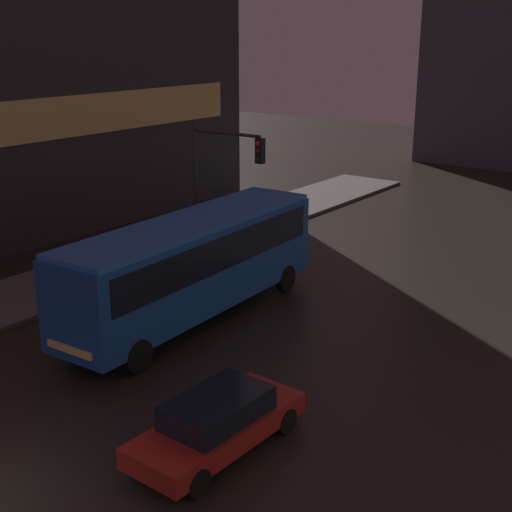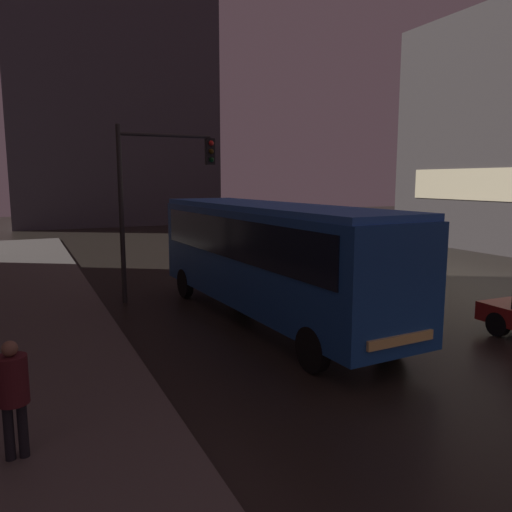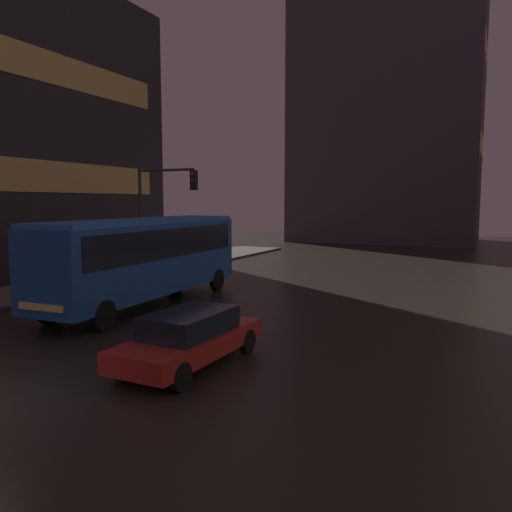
{
  "view_description": "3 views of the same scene",
  "coord_description": "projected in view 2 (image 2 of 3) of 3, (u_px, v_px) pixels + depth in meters",
  "views": [
    {
      "loc": [
        12.02,
        -6.09,
        9.22
      ],
      "look_at": [
        -0.8,
        10.91,
        2.41
      ],
      "focal_mm": 50.0,
      "sensor_mm": 36.0,
      "label": 1
    },
    {
      "loc": [
        -9.19,
        -2.49,
        4.08
      ],
      "look_at": [
        -1.49,
        13.87,
        1.32
      ],
      "focal_mm": 35.0,
      "sensor_mm": 36.0,
      "label": 2
    },
    {
      "loc": [
        9.47,
        -5.49,
        4.06
      ],
      "look_at": [
        1.62,
        10.95,
        2.08
      ],
      "focal_mm": 35.0,
      "sensor_mm": 36.0,
      "label": 3
    }
  ],
  "objects": [
    {
      "name": "bus_near",
      "position": [
        268.0,
        250.0,
        14.34
      ],
      "size": [
        2.99,
        10.81,
        3.41
      ],
      "rotation": [
        0.0,
        0.0,
        3.19
      ],
      "color": "#194793",
      "rests_on": "ground"
    },
    {
      "name": "building_far_backdrop",
      "position": [
        108.0,
        77.0,
        47.14
      ],
      "size": [
        18.07,
        12.0,
        27.46
      ],
      "color": "#423D47",
      "rests_on": "ground"
    },
    {
      "name": "traffic_light_main",
      "position": [
        156.0,
        183.0,
        16.69
      ],
      "size": [
        3.34,
        0.35,
        5.86
      ],
      "color": "#2D2D2D",
      "rests_on": "ground"
    },
    {
      "name": "pedestrian_near",
      "position": [
        13.0,
        388.0,
        6.97
      ],
      "size": [
        0.6,
        0.6,
        1.74
      ],
      "rotation": [
        0.0,
        0.0,
        0.58
      ],
      "color": "black",
      "rests_on": "sidewalk_left"
    },
    {
      "name": "sidewalk_left",
      "position": [
        40.0,
        350.0,
        11.86
      ],
      "size": [
        4.0,
        48.0,
        0.15
      ],
      "color": "#56514C",
      "rests_on": "ground"
    }
  ]
}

